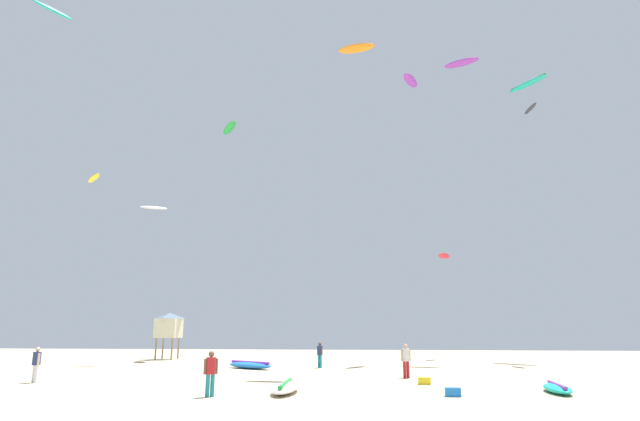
% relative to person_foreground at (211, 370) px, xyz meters
% --- Properties ---
extents(ground_plane, '(120.00, 120.00, 0.00)m').
position_rel_person_foreground_xyz_m(ground_plane, '(2.11, -4.18, -0.96)').
color(ground_plane, '#C6B28C').
extents(person_foreground, '(0.46, 0.37, 1.65)m').
position_rel_person_foreground_xyz_m(person_foreground, '(0.00, 0.00, 0.00)').
color(person_foreground, teal).
rests_on(person_foreground, ground).
extents(person_midground, '(0.53, 0.40, 1.76)m').
position_rel_person_foreground_xyz_m(person_midground, '(7.64, 9.07, 0.06)').
color(person_midground, '#B21E23').
rests_on(person_midground, ground).
extents(person_left, '(0.43, 0.44, 1.71)m').
position_rel_person_foreground_xyz_m(person_left, '(2.11, 16.71, 0.04)').
color(person_left, teal).
rests_on(person_left, ground).
extents(person_right, '(0.48, 0.38, 1.66)m').
position_rel_person_foreground_xyz_m(person_right, '(-10.14, 4.30, 0.01)').
color(person_right, silver).
rests_on(person_right, ground).
extents(kite_grounded_near, '(4.05, 3.45, 0.50)m').
position_rel_person_foreground_xyz_m(kite_grounded_near, '(-2.43, 15.23, -0.72)').
color(kite_grounded_near, blue).
rests_on(kite_grounded_near, ground).
extents(kite_grounded_mid, '(1.28, 3.71, 0.47)m').
position_rel_person_foreground_xyz_m(kite_grounded_mid, '(2.57, 1.60, -0.75)').
color(kite_grounded_mid, white).
rests_on(kite_grounded_mid, ground).
extents(kite_grounded_far, '(1.14, 3.17, 0.37)m').
position_rel_person_foreground_xyz_m(kite_grounded_far, '(13.30, 2.94, -0.78)').
color(kite_grounded_far, '#19B29E').
rests_on(kite_grounded_far, ground).
extents(lifeguard_tower, '(2.30, 2.30, 4.15)m').
position_rel_person_foreground_xyz_m(lifeguard_tower, '(-13.08, 26.50, 2.09)').
color(lifeguard_tower, '#8C704C').
rests_on(lifeguard_tower, ground).
extents(cooler_box, '(0.56, 0.36, 0.32)m').
position_rel_person_foreground_xyz_m(cooler_box, '(9.02, 1.23, -0.80)').
color(cooler_box, blue).
rests_on(cooler_box, ground).
extents(gear_bag, '(0.56, 0.36, 0.32)m').
position_rel_person_foreground_xyz_m(gear_bag, '(8.31, 5.78, -0.80)').
color(gear_bag, yellow).
rests_on(gear_bag, ground).
extents(kite_aloft_0, '(0.93, 2.48, 0.50)m').
position_rel_person_foreground_xyz_m(kite_aloft_0, '(20.26, 25.05, 21.07)').
color(kite_aloft_0, '#2D2D33').
extents(kite_aloft_1, '(2.28, 2.48, 0.58)m').
position_rel_person_foreground_xyz_m(kite_aloft_1, '(-15.16, 15.49, 12.88)').
color(kite_aloft_1, yellow).
extents(kite_aloft_2, '(2.65, 1.19, 0.52)m').
position_rel_person_foreground_xyz_m(kite_aloft_2, '(5.20, 12.23, 20.51)').
color(kite_aloft_2, orange).
extents(kite_aloft_3, '(1.95, 3.09, 0.54)m').
position_rel_person_foreground_xyz_m(kite_aloft_3, '(9.67, 24.52, 24.26)').
color(kite_aloft_3, purple).
extents(kite_aloft_4, '(3.41, 2.16, 0.53)m').
position_rel_person_foreground_xyz_m(kite_aloft_4, '(14.64, 25.83, 26.49)').
color(kite_aloft_4, purple).
extents(kite_aloft_5, '(2.40, 3.31, 0.82)m').
position_rel_person_foreground_xyz_m(kite_aloft_5, '(-19.50, 14.12, 26.94)').
color(kite_aloft_5, '#19B29E').
extents(kite_aloft_6, '(2.79, 3.81, 0.64)m').
position_rel_person_foreground_xyz_m(kite_aloft_6, '(-8.73, 28.30, 22.03)').
color(kite_aloft_6, green).
extents(kite_aloft_7, '(2.24, 1.48, 0.44)m').
position_rel_person_foreground_xyz_m(kite_aloft_7, '(-12.08, 19.52, 11.46)').
color(kite_aloft_7, white).
extents(kite_aloft_8, '(1.84, 2.71, 0.56)m').
position_rel_person_foreground_xyz_m(kite_aloft_8, '(12.57, 30.77, 8.66)').
color(kite_aloft_8, red).
extents(kite_aloft_9, '(3.69, 4.18, 0.67)m').
position_rel_person_foreground_xyz_m(kite_aloft_9, '(21.81, 30.08, 26.05)').
color(kite_aloft_9, '#19B29E').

